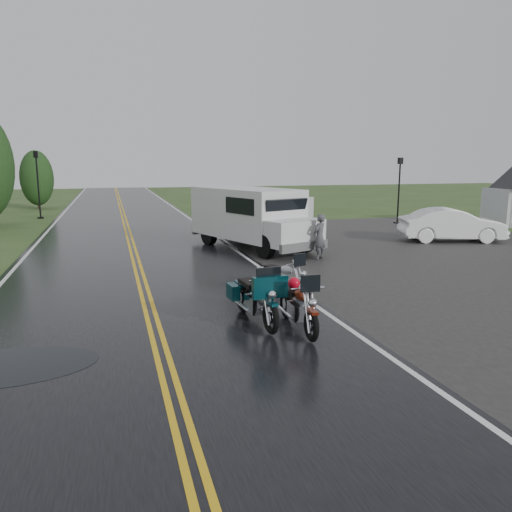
{
  "coord_description": "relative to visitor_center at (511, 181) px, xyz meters",
  "views": [
    {
      "loc": [
        -0.73,
        -10.13,
        3.37
      ],
      "look_at": [
        2.8,
        2.0,
        1.0
      ],
      "focal_mm": 35.0,
      "sensor_mm": 36.0,
      "label": 1
    }
  ],
  "objects": [
    {
      "name": "person_at_van",
      "position": [
        -13.79,
        -6.21,
        -1.61
      ],
      "size": [
        0.69,
        0.66,
        1.59
      ],
      "primitive_type": "imported",
      "rotation": [
        0.0,
        0.0,
        3.81
      ],
      "color": "#444549",
      "rests_on": "ground"
    },
    {
      "name": "motorcycle_red",
      "position": [
        -17.24,
        -13.86,
        -1.78
      ],
      "size": [
        0.84,
        2.13,
        1.24
      ],
      "primitive_type": null,
      "rotation": [
        0.0,
        0.0,
        -0.04
      ],
      "color": "#5A180A",
      "rests_on": "ground"
    },
    {
      "name": "sedan_white",
      "position": [
        -6.7,
        -4.05,
        -1.69
      ],
      "size": [
        4.56,
        2.72,
        1.42
      ],
      "primitive_type": "imported",
      "rotation": [
        0.0,
        0.0,
        1.27
      ],
      "color": "white",
      "rests_on": "ground"
    },
    {
      "name": "ground",
      "position": [
        -20.0,
        -12.0,
        -2.4
      ],
      "size": [
        120.0,
        120.0,
        0.0
      ],
      "primitive_type": "plane",
      "color": "#2D471E",
      "rests_on": "ground"
    },
    {
      "name": "visitor_center",
      "position": [
        0.0,
        0.0,
        0.0
      ],
      "size": [
        16.0,
        10.0,
        4.8
      ],
      "primitive_type": null,
      "color": "#A8AAAD",
      "rests_on": "ground"
    },
    {
      "name": "van_white",
      "position": [
        -15.56,
        -5.55,
        -1.18
      ],
      "size": [
        4.39,
        6.62,
        2.44
      ],
      "primitive_type": null,
      "rotation": [
        0.0,
        0.0,
        0.37
      ],
      "color": "silver",
      "rests_on": "ground"
    },
    {
      "name": "parking_pad",
      "position": [
        -9.0,
        -7.0,
        -2.38
      ],
      "size": [
        14.0,
        24.0,
        0.03
      ],
      "primitive_type": "cube",
      "color": "black",
      "rests_on": "ground"
    },
    {
      "name": "lamp_post_far_right",
      "position": [
        -5.38,
        2.3,
        -0.56
      ],
      "size": [
        0.32,
        0.32,
        3.68
      ],
      "primitive_type": null,
      "color": "black",
      "rests_on": "ground"
    },
    {
      "name": "tree_left_far",
      "position": [
        -25.85,
        17.79,
        -0.58
      ],
      "size": [
        2.37,
        2.37,
        3.64
      ],
      "primitive_type": null,
      "color": "#1E3D19",
      "rests_on": "ground"
    },
    {
      "name": "lamp_post_far_left",
      "position": [
        -24.89,
        10.74,
        -0.36
      ],
      "size": [
        0.35,
        0.35,
        4.09
      ],
      "primitive_type": null,
      "color": "black",
      "rests_on": "ground"
    },
    {
      "name": "road",
      "position": [
        -20.0,
        -2.0,
        -2.38
      ],
      "size": [
        8.0,
        100.0,
        0.04
      ],
      "primitive_type": "cube",
      "color": "black",
      "rests_on": "ground"
    },
    {
      "name": "motorcycle_silver",
      "position": [
        -16.45,
        -11.35,
        -1.81
      ],
      "size": [
        1.35,
        2.11,
        1.17
      ],
      "primitive_type": null,
      "rotation": [
        0.0,
        0.0,
        0.34
      ],
      "color": "#A0A4A8",
      "rests_on": "ground"
    },
    {
      "name": "motorcycle_teal",
      "position": [
        -17.85,
        -13.25,
        -1.74
      ],
      "size": [
        1.0,
        2.3,
        1.32
      ],
      "primitive_type": null,
      "rotation": [
        0.0,
        0.0,
        0.08
      ],
      "color": "#042C32",
      "rests_on": "ground"
    }
  ]
}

